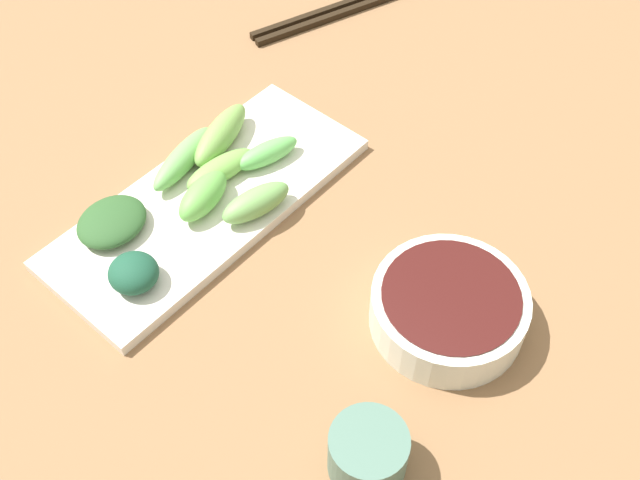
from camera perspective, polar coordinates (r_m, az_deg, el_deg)
name	(u,v)px	position (r m, az deg, el deg)	size (l,w,h in m)	color
tabletop	(295,241)	(0.74, -1.88, -0.07)	(2.10, 2.10, 0.02)	brown
sauce_bowl	(449,307)	(0.66, 9.59, -4.96)	(0.13, 0.13, 0.04)	silver
serving_plate	(208,202)	(0.76, -8.36, 2.85)	(0.14, 0.33, 0.01)	silver
broccoli_stalk_0	(183,158)	(0.77, -10.19, 6.02)	(0.02, 0.10, 0.03)	#6DB15B
broccoli_stalk_1	(203,196)	(0.73, -8.73, 3.27)	(0.03, 0.07, 0.03)	#65B24B
broccoli_stalk_2	(256,202)	(0.72, -4.80, 2.81)	(0.03, 0.07, 0.03)	#70A856
broccoli_leafy_3	(112,222)	(0.74, -15.29, 1.33)	(0.06, 0.07, 0.02)	#2B5227
broccoli_stalk_4	(222,168)	(0.76, -7.34, 5.34)	(0.03, 0.08, 0.02)	#72B14A
broccoli_leafy_5	(134,273)	(0.69, -13.76, -2.40)	(0.05, 0.04, 0.03)	#1B4A34
broccoli_stalk_6	(221,135)	(0.79, -7.43, 7.81)	(0.03, 0.09, 0.03)	#77A74D
broccoli_stalk_7	(267,153)	(0.77, -3.96, 6.50)	(0.02, 0.07, 0.02)	#63BC59
chopsticks	(336,11)	(0.99, 1.23, 16.70)	(0.10, 0.22, 0.01)	black
tea_cup	(368,453)	(0.59, 3.59, -15.59)	(0.06, 0.06, 0.05)	#4D6F60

